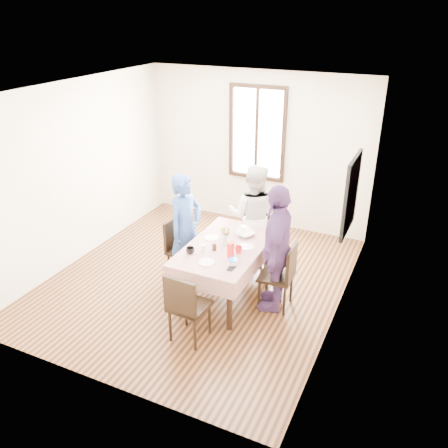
{
  "coord_description": "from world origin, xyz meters",
  "views": [
    {
      "loc": [
        2.78,
        -5.09,
        3.63
      ],
      "look_at": [
        0.53,
        -0.24,
        1.1
      ],
      "focal_mm": 37.16,
      "sensor_mm": 36.0,
      "label": 1
    }
  ],
  "objects": [
    {
      "name": "juice_carton",
      "position": [
        0.71,
        -0.45,
        0.87
      ],
      "size": [
        0.07,
        0.07,
        0.21
      ],
      "primitive_type": "cube",
      "color": "red",
      "rests_on": "tablecloth"
    },
    {
      "name": "chair_far",
      "position": [
        0.53,
        0.82,
        0.46
      ],
      "size": [
        0.48,
        0.48,
        0.91
      ],
      "primitive_type": "cube",
      "rotation": [
        0.0,
        0.0,
        3.29
      ],
      "color": "black",
      "rests_on": "ground"
    },
    {
      "name": "butter_tub",
      "position": [
        0.81,
        -0.6,
        0.79
      ],
      "size": [
        0.12,
        0.12,
        0.06
      ],
      "primitive_type": "cylinder",
      "color": "white",
      "rests_on": "tablecloth"
    },
    {
      "name": "serving_bowl",
      "position": [
        0.65,
        0.18,
        0.79
      ],
      "size": [
        0.31,
        0.31,
        0.06
      ],
      "primitive_type": "imported",
      "rotation": [
        0.0,
        0.0,
        -0.39
      ],
      "color": "white",
      "rests_on": "tablecloth"
    },
    {
      "name": "mug_black",
      "position": [
        0.21,
        -0.57,
        0.8
      ],
      "size": [
        0.13,
        0.13,
        0.09
      ],
      "primitive_type": "imported",
      "rotation": [
        0.0,
        0.0,
        -0.2
      ],
      "color": "black",
      "rests_on": "tablecloth"
    },
    {
      "name": "chair_near",
      "position": [
        0.53,
        -1.2,
        0.46
      ],
      "size": [
        0.44,
        0.44,
        0.91
      ],
      "primitive_type": "cube",
      "rotation": [
        0.0,
        0.0,
        -0.06
      ],
      "color": "black",
      "rests_on": "ground"
    },
    {
      "name": "chair_right",
      "position": [
        1.23,
        -0.15,
        0.46
      ],
      "size": [
        0.44,
        0.44,
        0.91
      ],
      "primitive_type": "cube",
      "rotation": [
        0.0,
        0.0,
        1.62
      ],
      "color": "black",
      "rests_on": "ground"
    },
    {
      "name": "person_right",
      "position": [
        1.21,
        -0.15,
        0.85
      ],
      "size": [
        0.59,
        1.06,
        1.71
      ],
      "primitive_type": "imported",
      "rotation": [
        0.0,
        0.0,
        -1.39
      ],
      "color": "#56346A",
      "rests_on": "ground"
    },
    {
      "name": "chair_left",
      "position": [
        -0.18,
        -0.05,
        0.46
      ],
      "size": [
        0.46,
        0.46,
        0.91
      ],
      "primitive_type": "cube",
      "rotation": [
        0.0,
        0.0,
        -1.67
      ],
      "color": "black",
      "rests_on": "ground"
    },
    {
      "name": "ground",
      "position": [
        0.0,
        0.0,
        0.0
      ],
      "size": [
        4.5,
        4.5,
        0.0
      ],
      "primitive_type": "plane",
      "color": "black",
      "rests_on": "ground"
    },
    {
      "name": "smartphone",
      "position": [
        0.83,
        -0.68,
        0.77
      ],
      "size": [
        0.08,
        0.15,
        0.01
      ],
      "primitive_type": "cube",
      "color": "black",
      "rests_on": "tablecloth"
    },
    {
      "name": "window_pane",
      "position": [
        0.0,
        2.24,
        1.65
      ],
      "size": [
        0.9,
        0.02,
        1.5
      ],
      "primitive_type": "cube",
      "color": "white",
      "rests_on": "back_wall"
    },
    {
      "name": "tablecloth",
      "position": [
        0.53,
        -0.19,
        0.76
      ],
      "size": [
        0.96,
        1.58,
        0.01
      ],
      "primitive_type": "cube",
      "color": "#620908",
      "rests_on": "dining_table"
    },
    {
      "name": "drinking_glass",
      "position": [
        0.32,
        -0.44,
        0.81
      ],
      "size": [
        0.06,
        0.06,
        0.09
      ],
      "primitive_type": "cylinder",
      "color": "silver",
      "rests_on": "tablecloth"
    },
    {
      "name": "mug_flag",
      "position": [
        0.76,
        -0.3,
        0.81
      ],
      "size": [
        0.14,
        0.14,
        0.09
      ],
      "primitive_type": "imported",
      "rotation": [
        0.0,
        0.0,
        0.94
      ],
      "color": "red",
      "rests_on": "tablecloth"
    },
    {
      "name": "right_wall",
      "position": [
        2.0,
        0.0,
        1.35
      ],
      "size": [
        0.0,
        4.5,
        4.5
      ],
      "primitive_type": "plane",
      "rotation": [
        1.57,
        0.0,
        -1.57
      ],
      "color": "beige",
      "rests_on": "ground"
    },
    {
      "name": "flower_vase",
      "position": [
        0.5,
        -0.18,
        0.83
      ],
      "size": [
        0.07,
        0.07,
        0.13
      ],
      "primitive_type": "cylinder",
      "color": "silver",
      "rests_on": "tablecloth"
    },
    {
      "name": "butter_lid",
      "position": [
        0.81,
        -0.6,
        0.83
      ],
      "size": [
        0.12,
        0.12,
        0.01
      ],
      "primitive_type": "cylinder",
      "color": "blue",
      "rests_on": "butter_tub"
    },
    {
      "name": "art_poster",
      "position": [
        1.98,
        0.3,
        1.55
      ],
      "size": [
        0.04,
        0.76,
        0.96
      ],
      "primitive_type": "cube",
      "color": "red",
      "rests_on": "right_wall"
    },
    {
      "name": "back_wall",
      "position": [
        0.0,
        2.25,
        1.35
      ],
      "size": [
        4.0,
        0.0,
        4.0
      ],
      "primitive_type": "plane",
      "rotation": [
        1.57,
        0.0,
        0.0
      ],
      "color": "beige",
      "rests_on": "ground"
    },
    {
      "name": "window_frame",
      "position": [
        0.0,
        2.23,
        1.65
      ],
      "size": [
        1.02,
        0.06,
        1.62
      ],
      "primitive_type": "cube",
      "color": "black",
      "rests_on": "back_wall"
    },
    {
      "name": "person_left",
      "position": [
        -0.16,
        -0.05,
        0.8
      ],
      "size": [
        0.51,
        0.66,
        1.61
      ],
      "primitive_type": "imported",
      "rotation": [
        0.0,
        0.0,
        1.34
      ],
      "color": "#2E4E95",
      "rests_on": "ground"
    },
    {
      "name": "plate_far",
      "position": [
        0.55,
        0.39,
        0.77
      ],
      "size": [
        0.2,
        0.2,
        0.01
      ],
      "primitive_type": "cylinder",
      "color": "white",
      "rests_on": "tablecloth"
    },
    {
      "name": "plate_left",
      "position": [
        0.26,
        -0.07,
        0.77
      ],
      "size": [
        0.2,
        0.2,
        0.01
      ],
      "primitive_type": "cylinder",
      "color": "white",
      "rests_on": "tablecloth"
    },
    {
      "name": "plate_near",
      "position": [
        0.5,
        -0.69,
        0.77
      ],
      "size": [
        0.2,
        0.2,
        0.01
      ],
      "primitive_type": "cylinder",
      "color": "white",
      "rests_on": "tablecloth"
    },
    {
      "name": "jam_jar",
      "position": [
        0.44,
        -0.36,
        0.8
      ],
      "size": [
        0.06,
        0.06,
        0.08
      ],
      "primitive_type": "cylinder",
      "color": "black",
      "rests_on": "tablecloth"
    },
    {
      "name": "plate_right",
      "position": [
        0.79,
        -0.1,
        0.77
      ],
      "size": [
        0.2,
        0.2,
        0.01
      ],
      "primitive_type": "cylinder",
      "color": "white",
      "rests_on": "tablecloth"
    },
    {
      "name": "person_far",
      "position": [
        0.53,
        0.8,
        0.79
      ],
      "size": [
        0.86,
        0.72,
        1.59
      ],
      "primitive_type": "imported",
      "rotation": [
        0.0,
        0.0,
        3.3
      ],
      "color": "silver",
      "rests_on": "ground"
    },
    {
      "name": "mug_green",
      "position": [
        0.39,
        0.1,
        0.81
      ],
      "size": [
        0.16,
        0.16,
        0.09
      ],
      "primitive_type": "imported",
      "rotation": [
        0.0,
        0.0,
        -0.53
      ],
      "color": "#0C7226",
      "rests_on": "tablecloth"
    },
    {
      "name": "dining_table",
      "position": [
        0.53,
        -0.19,
        0.38
      ],
      "size": [
        0.84,
        1.46,
        0.75
      ],
      "primitive_type": "cube",
      "color": "black",
      "rests_on": "ground"
    },
    {
      "name": "flower_bunch",
      "position": [
        0.5,
        -0.18,
        0.95
      ],
      "size": [
        0.09,
        0.09,
        0.1
      ],
      "primitive_type": null,
      "color": "yellow",
      "rests_on": "flower_vase"
    }
  ]
}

